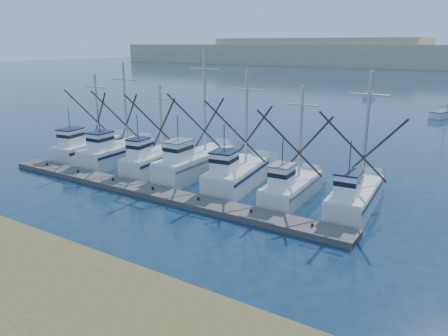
{
  "coord_description": "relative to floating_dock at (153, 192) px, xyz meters",
  "views": [
    {
      "loc": [
        13.7,
        -16.56,
        10.4
      ],
      "look_at": [
        -2.15,
        8.0,
        2.05
      ],
      "focal_mm": 35.0,
      "sensor_mm": 36.0,
      "label": 1
    }
  ],
  "objects": [
    {
      "name": "trawler_fleet",
      "position": [
        -0.65,
        4.77,
        0.79
      ],
      "size": [
        28.88,
        8.49,
        10.16
      ],
      "color": "silver",
      "rests_on": "ground"
    },
    {
      "name": "floating_dock",
      "position": [
        0.0,
        0.0,
        0.0
      ],
      "size": [
        29.2,
        1.99,
        0.39
      ],
      "primitive_type": "cube",
      "rotation": [
        0.0,
        0.0,
        0.0
      ],
      "color": "#55514C",
      "rests_on": "ground"
    },
    {
      "name": "sailboat_near",
      "position": [
        13.1,
        49.21,
        0.3
      ],
      "size": [
        3.98,
        6.71,
        8.1
      ],
      "rotation": [
        0.0,
        0.0,
        -0.37
      ],
      "color": "silver",
      "rests_on": "ground"
    },
    {
      "name": "ground",
      "position": [
        6.52,
        -5.42,
        -0.19
      ],
      "size": [
        500.0,
        500.0,
        0.0
      ],
      "primitive_type": "plane",
      "color": "#0E243D",
      "rests_on": "ground"
    },
    {
      "name": "sailboat_far",
      "position": [
        -3.16,
        68.23,
        0.31
      ],
      "size": [
        2.25,
        5.17,
        8.1
      ],
      "rotation": [
        0.0,
        0.0,
        0.11
      ],
      "color": "silver",
      "rests_on": "ground"
    }
  ]
}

